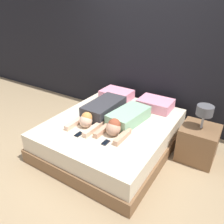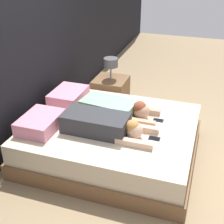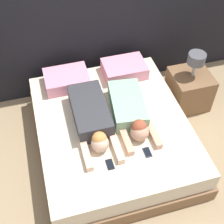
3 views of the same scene
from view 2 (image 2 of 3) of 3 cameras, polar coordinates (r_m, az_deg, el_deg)
ground_plane at (r=3.96m, az=-0.00°, el=-7.59°), size 12.00×12.00×0.00m
wall_back at (r=3.87m, az=-16.73°, el=11.82°), size 12.00×0.06×2.60m
bed at (r=3.84m, az=-0.00°, el=-4.94°), size 1.72×2.00×0.45m
pillow_head_left at (r=3.67m, az=-12.93°, el=-1.86°), size 0.53×0.40×0.16m
pillow_head_right at (r=4.24m, az=-7.93°, el=2.95°), size 0.53×0.40×0.16m
person_left at (r=3.49m, az=-1.61°, el=-2.26°), size 0.39×1.07×0.21m
person_right at (r=3.85m, az=1.00°, el=0.68°), size 0.44×0.98×0.23m
cell_phone_left at (r=3.46m, az=7.76°, el=-4.80°), size 0.07×0.12×0.01m
cell_phone_right at (r=3.81m, az=8.47°, el=-1.49°), size 0.07×0.12×0.01m
nightstand at (r=4.90m, az=-0.22°, el=3.65°), size 0.49×0.49×0.83m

